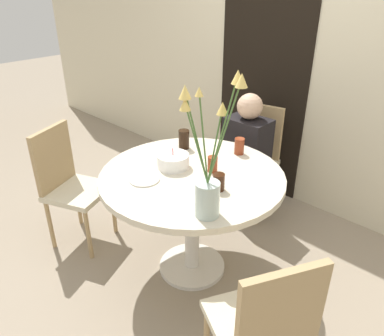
% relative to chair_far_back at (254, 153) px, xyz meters
% --- Properties ---
extents(ground_plane, '(16.00, 16.00, 0.00)m').
position_rel_chair_far_back_xyz_m(ground_plane, '(0.19, -0.97, -0.52)').
color(ground_plane, gray).
extents(wall_back, '(8.00, 0.05, 2.60)m').
position_rel_chair_far_back_xyz_m(wall_back, '(0.19, 0.40, 0.78)').
color(wall_back, beige).
rests_on(wall_back, ground_plane).
extents(doorway_panel, '(0.90, 0.01, 2.05)m').
position_rel_chair_far_back_xyz_m(doorway_panel, '(-0.22, 0.37, 0.50)').
color(doorway_panel, black).
rests_on(doorway_panel, ground_plane).
extents(dining_table, '(1.17, 1.17, 0.77)m').
position_rel_chair_far_back_xyz_m(dining_table, '(0.19, -0.97, 0.12)').
color(dining_table, beige).
rests_on(dining_table, ground_plane).
extents(chair_far_back, '(0.47, 0.47, 0.92)m').
position_rel_chair_far_back_xyz_m(chair_far_back, '(0.00, 0.00, 0.00)').
color(chair_far_back, beige).
rests_on(chair_far_back, ground_plane).
extents(chair_near_front, '(0.52, 0.52, 0.92)m').
position_rel_chair_far_back_xyz_m(chair_near_front, '(-0.73, -1.34, 0.00)').
color(chair_near_front, beige).
rests_on(chair_near_front, ground_plane).
extents(chair_left_flank, '(0.54, 0.54, 0.92)m').
position_rel_chair_far_back_xyz_m(chair_left_flank, '(1.06, -1.43, 0.00)').
color(chair_left_flank, beige).
rests_on(chair_left_flank, ground_plane).
extents(birthday_cake, '(0.21, 0.21, 0.13)m').
position_rel_chair_far_back_xyz_m(birthday_cake, '(0.04, -0.99, 0.29)').
color(birthday_cake, white).
rests_on(birthday_cake, dining_table).
extents(flower_vase, '(0.26, 0.26, 0.75)m').
position_rel_chair_far_back_xyz_m(flower_vase, '(0.55, -1.24, 0.49)').
color(flower_vase, '#B2C6C1').
rests_on(flower_vase, dining_table).
extents(side_plate, '(0.19, 0.19, 0.01)m').
position_rel_chair_far_back_xyz_m(side_plate, '(0.03, -1.23, 0.25)').
color(side_plate, silver).
rests_on(side_plate, dining_table).
extents(drink_glass_0, '(0.06, 0.06, 0.10)m').
position_rel_chair_far_back_xyz_m(drink_glass_0, '(0.26, -0.86, 0.30)').
color(drink_glass_0, maroon).
rests_on(drink_glass_0, dining_table).
extents(drink_glass_1, '(0.07, 0.07, 0.11)m').
position_rel_chair_far_back_xyz_m(drink_glass_1, '(0.22, -0.53, 0.30)').
color(drink_glass_1, maroon).
rests_on(drink_glass_1, dining_table).
extents(drink_glass_2, '(0.08, 0.08, 0.14)m').
position_rel_chair_far_back_xyz_m(drink_glass_2, '(-0.12, -0.73, 0.32)').
color(drink_glass_2, black).
rests_on(drink_glass_2, dining_table).
extents(drink_glass_3, '(0.07, 0.07, 0.10)m').
position_rel_chair_far_back_xyz_m(drink_glass_3, '(0.43, -1.01, 0.30)').
color(drink_glass_3, '#33190C').
rests_on(drink_glass_3, dining_table).
extents(person_guest, '(0.34, 0.24, 1.08)m').
position_rel_chair_far_back_xyz_m(person_guest, '(0.03, -0.16, -0.01)').
color(person_guest, '#383333').
rests_on(person_guest, ground_plane).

